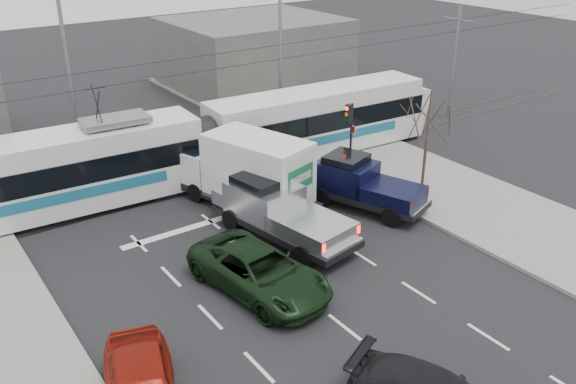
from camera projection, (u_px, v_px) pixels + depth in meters
ground at (328, 270)px, 22.84m from camera, size 120.00×120.00×0.00m
sidewalk_right at (483, 207)px, 27.51m from camera, size 6.00×60.00×0.15m
rails at (202, 182)px, 30.24m from camera, size 60.00×1.60×0.03m
building_right at (254, 53)px, 45.84m from camera, size 12.00×10.00×5.00m
bare_tree at (429, 120)px, 27.07m from camera, size 2.40×2.40×5.00m
traffic_signal at (350, 124)px, 29.88m from camera, size 0.44×0.44×3.60m
street_lamp_near at (277, 47)px, 34.88m from camera, size 2.38×0.25×9.00m
street_lamp_far at (64, 68)px, 30.34m from camera, size 2.38×0.25×9.00m
catenary at (197, 106)px, 28.61m from camera, size 60.00×0.20×7.00m
tram at (201, 144)px, 29.68m from camera, size 26.39×4.16×5.36m
silver_pickup at (277, 209)px, 24.84m from camera, size 3.35×6.89×2.40m
box_truck at (248, 173)px, 27.00m from camera, size 4.24×7.25×3.43m
navy_pickup at (360, 183)px, 27.32m from camera, size 3.74×5.84×2.31m
green_car at (259, 271)px, 21.31m from camera, size 3.45×6.00×1.58m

